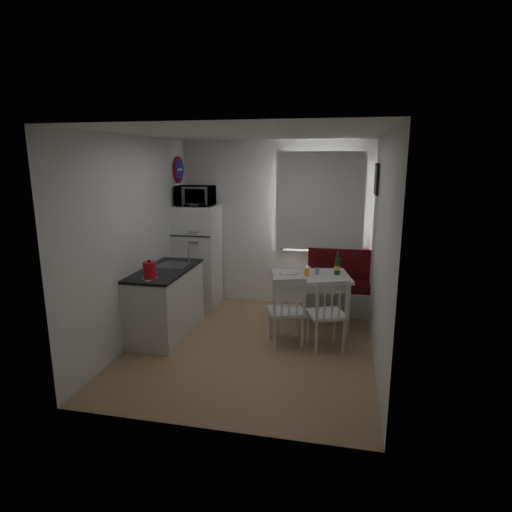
{
  "coord_description": "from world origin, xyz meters",
  "views": [
    {
      "loc": [
        1.11,
        -4.91,
        2.33
      ],
      "look_at": [
        -0.04,
        0.5,
        1.05
      ],
      "focal_mm": 30.0,
      "sensor_mm": 36.0,
      "label": 1
    }
  ],
  "objects_px": {
    "kitchen_counter": "(166,301)",
    "chair_left": "(285,304)",
    "fridge": "(198,256)",
    "bench": "(348,292)",
    "chair_right": "(326,307)",
    "dining_table": "(310,281)",
    "kettle": "(150,270)",
    "wine_bottle": "(338,263)",
    "microwave": "(195,196)"
  },
  "relations": [
    {
      "from": "fridge",
      "to": "wine_bottle",
      "type": "height_order",
      "value": "fridge"
    },
    {
      "from": "chair_right",
      "to": "kettle",
      "type": "height_order",
      "value": "kettle"
    },
    {
      "from": "fridge",
      "to": "chair_right",
      "type": "bearing_deg",
      "value": -32.78
    },
    {
      "from": "dining_table",
      "to": "chair_right",
      "type": "bearing_deg",
      "value": -81.8
    },
    {
      "from": "microwave",
      "to": "chair_right",
      "type": "bearing_deg",
      "value": -31.8
    },
    {
      "from": "chair_left",
      "to": "microwave",
      "type": "height_order",
      "value": "microwave"
    },
    {
      "from": "chair_right",
      "to": "fridge",
      "type": "xyz_separation_m",
      "value": [
        -2.1,
        1.35,
        0.23
      ]
    },
    {
      "from": "chair_left",
      "to": "kettle",
      "type": "height_order",
      "value": "kettle"
    },
    {
      "from": "bench",
      "to": "chair_left",
      "type": "relative_size",
      "value": 2.46
    },
    {
      "from": "kitchen_counter",
      "to": "chair_left",
      "type": "relative_size",
      "value": 2.41
    },
    {
      "from": "wine_bottle",
      "to": "kettle",
      "type": "bearing_deg",
      "value": -151.19
    },
    {
      "from": "kitchen_counter",
      "to": "chair_right",
      "type": "bearing_deg",
      "value": -2.91
    },
    {
      "from": "dining_table",
      "to": "chair_right",
      "type": "relative_size",
      "value": 2.1
    },
    {
      "from": "chair_left",
      "to": "microwave",
      "type": "relative_size",
      "value": 0.99
    },
    {
      "from": "bench",
      "to": "microwave",
      "type": "xyz_separation_m",
      "value": [
        -2.37,
        -0.16,
        1.44
      ]
    },
    {
      "from": "kitchen_counter",
      "to": "fridge",
      "type": "distance_m",
      "value": 1.29
    },
    {
      "from": "chair_left",
      "to": "wine_bottle",
      "type": "distance_m",
      "value": 1.04
    },
    {
      "from": "dining_table",
      "to": "microwave",
      "type": "bearing_deg",
      "value": 148.58
    },
    {
      "from": "fridge",
      "to": "bench",
      "type": "bearing_deg",
      "value": 2.68
    },
    {
      "from": "kitchen_counter",
      "to": "chair_left",
      "type": "xyz_separation_m",
      "value": [
        1.62,
        -0.11,
        0.11
      ]
    },
    {
      "from": "bench",
      "to": "kettle",
      "type": "distance_m",
      "value": 3.09
    },
    {
      "from": "chair_left",
      "to": "fridge",
      "type": "bearing_deg",
      "value": 119.74
    },
    {
      "from": "kitchen_counter",
      "to": "microwave",
      "type": "distance_m",
      "value": 1.77
    },
    {
      "from": "microwave",
      "to": "kettle",
      "type": "xyz_separation_m",
      "value": [
        0.03,
        -1.73,
        -0.73
      ]
    },
    {
      "from": "microwave",
      "to": "chair_left",
      "type": "bearing_deg",
      "value": -39.14
    },
    {
      "from": "chair_right",
      "to": "wine_bottle",
      "type": "bearing_deg",
      "value": 60.3
    },
    {
      "from": "chair_left",
      "to": "microwave",
      "type": "bearing_deg",
      "value": 120.8
    },
    {
      "from": "kitchen_counter",
      "to": "kettle",
      "type": "distance_m",
      "value": 0.78
    },
    {
      "from": "kettle",
      "to": "wine_bottle",
      "type": "distance_m",
      "value": 2.48
    },
    {
      "from": "chair_right",
      "to": "microwave",
      "type": "xyz_separation_m",
      "value": [
        -2.1,
        1.3,
        1.19
      ]
    },
    {
      "from": "kitchen_counter",
      "to": "fridge",
      "type": "relative_size",
      "value": 0.82
    },
    {
      "from": "dining_table",
      "to": "wine_bottle",
      "type": "bearing_deg",
      "value": 3.54
    },
    {
      "from": "microwave",
      "to": "kettle",
      "type": "height_order",
      "value": "microwave"
    },
    {
      "from": "chair_left",
      "to": "kitchen_counter",
      "type": "bearing_deg",
      "value": 156.15
    },
    {
      "from": "wine_bottle",
      "to": "dining_table",
      "type": "bearing_deg",
      "value": -164.05
    },
    {
      "from": "bench",
      "to": "microwave",
      "type": "distance_m",
      "value": 2.78
    },
    {
      "from": "chair_left",
      "to": "fridge",
      "type": "relative_size",
      "value": 0.34
    },
    {
      "from": "dining_table",
      "to": "kettle",
      "type": "height_order",
      "value": "kettle"
    },
    {
      "from": "fridge",
      "to": "chair_left",
      "type": "bearing_deg",
      "value": -40.21
    },
    {
      "from": "bench",
      "to": "kettle",
      "type": "height_order",
      "value": "kettle"
    },
    {
      "from": "kettle",
      "to": "bench",
      "type": "bearing_deg",
      "value": 38.94
    },
    {
      "from": "dining_table",
      "to": "wine_bottle",
      "type": "distance_m",
      "value": 0.44
    },
    {
      "from": "chair_right",
      "to": "kettle",
      "type": "bearing_deg",
      "value": 169.44
    },
    {
      "from": "chair_left",
      "to": "fridge",
      "type": "xyz_separation_m",
      "value": [
        -1.6,
        1.35,
        0.23
      ]
    },
    {
      "from": "dining_table",
      "to": "chair_left",
      "type": "bearing_deg",
      "value": -123.02
    },
    {
      "from": "bench",
      "to": "microwave",
      "type": "bearing_deg",
      "value": -176.11
    },
    {
      "from": "bench",
      "to": "chair_left",
      "type": "bearing_deg",
      "value": -117.81
    },
    {
      "from": "dining_table",
      "to": "microwave",
      "type": "xyz_separation_m",
      "value": [
        -1.85,
        0.64,
        1.07
      ]
    },
    {
      "from": "chair_left",
      "to": "wine_bottle",
      "type": "relative_size",
      "value": 1.72
    },
    {
      "from": "bench",
      "to": "fridge",
      "type": "relative_size",
      "value": 0.84
    }
  ]
}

